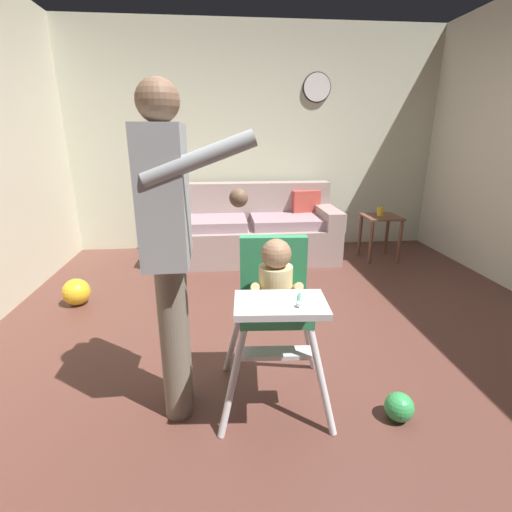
% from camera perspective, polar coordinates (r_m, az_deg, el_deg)
% --- Properties ---
extents(ground, '(6.12, 6.76, 0.10)m').
position_cam_1_polar(ground, '(2.71, 5.81, -14.91)').
color(ground, brown).
extents(wall_far, '(5.32, 0.06, 2.67)m').
position_cam_1_polar(wall_far, '(4.86, 0.07, 17.09)').
color(wall_far, beige).
rests_on(wall_far, ground).
extents(couch, '(2.06, 0.86, 0.86)m').
position_cam_1_polar(couch, '(4.46, -1.08, 3.95)').
color(couch, gray).
rests_on(couch, ground).
extents(high_chair, '(0.65, 0.76, 0.95)m').
position_cam_1_polar(high_chair, '(1.93, 2.92, -5.56)').
color(high_chair, silver).
rests_on(high_chair, ground).
extents(adult_standing, '(0.51, 0.49, 1.65)m').
position_cam_1_polar(adult_standing, '(1.83, -13.04, 2.16)').
color(adult_standing, '#706759').
rests_on(adult_standing, ground).
extents(toy_ball, '(0.23, 0.23, 0.23)m').
position_cam_1_polar(toy_ball, '(3.62, -25.71, -4.96)').
color(toy_ball, gold).
rests_on(toy_ball, ground).
extents(toy_ball_second, '(0.15, 0.15, 0.15)m').
position_cam_1_polar(toy_ball_second, '(2.22, 20.98, -20.69)').
color(toy_ball_second, green).
rests_on(toy_ball_second, ground).
extents(side_table, '(0.40, 0.40, 0.52)m').
position_cam_1_polar(side_table, '(4.61, 18.42, 4.12)').
color(side_table, brown).
rests_on(side_table, ground).
extents(sippy_cup, '(0.07, 0.07, 0.10)m').
position_cam_1_polar(sippy_cup, '(4.56, 18.42, 6.44)').
color(sippy_cup, gold).
rests_on(sippy_cup, side_table).
extents(wall_clock, '(0.34, 0.04, 0.34)m').
position_cam_1_polar(wall_clock, '(4.97, 9.27, 24.04)').
color(wall_clock, white).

